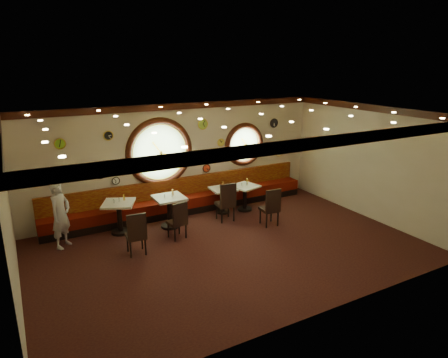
# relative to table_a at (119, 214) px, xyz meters

# --- Properties ---
(floor) EXTENTS (9.00, 6.00, 0.00)m
(floor) POSITION_rel_table_a_xyz_m (2.06, -2.18, -0.54)
(floor) COLOR black
(floor) RESTS_ON ground
(ceiling) EXTENTS (9.00, 6.00, 0.02)m
(ceiling) POSITION_rel_table_a_xyz_m (2.06, -2.18, 2.66)
(ceiling) COLOR gold
(ceiling) RESTS_ON wall_back
(wall_back) EXTENTS (9.00, 0.02, 3.20)m
(wall_back) POSITION_rel_table_a_xyz_m (2.06, 0.82, 1.06)
(wall_back) COLOR beige
(wall_back) RESTS_ON floor
(wall_front) EXTENTS (9.00, 0.02, 3.20)m
(wall_front) POSITION_rel_table_a_xyz_m (2.06, -5.18, 1.06)
(wall_front) COLOR beige
(wall_front) RESTS_ON floor
(wall_left) EXTENTS (0.02, 6.00, 3.20)m
(wall_left) POSITION_rel_table_a_xyz_m (-2.44, -2.18, 1.06)
(wall_left) COLOR beige
(wall_left) RESTS_ON floor
(wall_right) EXTENTS (0.02, 6.00, 3.20)m
(wall_right) POSITION_rel_table_a_xyz_m (6.56, -2.18, 1.06)
(wall_right) COLOR beige
(wall_right) RESTS_ON floor
(molding_back) EXTENTS (9.00, 0.10, 0.18)m
(molding_back) POSITION_rel_table_a_xyz_m (2.06, 0.77, 2.57)
(molding_back) COLOR #331209
(molding_back) RESTS_ON wall_back
(molding_front) EXTENTS (9.00, 0.10, 0.18)m
(molding_front) POSITION_rel_table_a_xyz_m (2.06, -5.13, 2.57)
(molding_front) COLOR #331209
(molding_front) RESTS_ON wall_back
(molding_right) EXTENTS (0.10, 6.00, 0.18)m
(molding_right) POSITION_rel_table_a_xyz_m (6.51, -2.18, 2.57)
(molding_right) COLOR #331209
(molding_right) RESTS_ON wall_back
(banquette_base) EXTENTS (8.00, 0.55, 0.20)m
(banquette_base) POSITION_rel_table_a_xyz_m (2.06, 0.54, -0.44)
(banquette_base) COLOR black
(banquette_base) RESTS_ON floor
(banquette_seat) EXTENTS (8.00, 0.55, 0.30)m
(banquette_seat) POSITION_rel_table_a_xyz_m (2.06, 0.54, -0.19)
(banquette_seat) COLOR #590E07
(banquette_seat) RESTS_ON banquette_base
(banquette_back) EXTENTS (8.00, 0.10, 0.55)m
(banquette_back) POSITION_rel_table_a_xyz_m (2.06, 0.76, 0.21)
(banquette_back) COLOR #640C07
(banquette_back) RESTS_ON wall_back
(porthole_left_glass) EXTENTS (1.66, 0.02, 1.66)m
(porthole_left_glass) POSITION_rel_table_a_xyz_m (1.46, 0.82, 1.31)
(porthole_left_glass) COLOR #87B36B
(porthole_left_glass) RESTS_ON wall_back
(porthole_left_frame) EXTENTS (1.98, 0.18, 1.98)m
(porthole_left_frame) POSITION_rel_table_a_xyz_m (1.46, 0.80, 1.31)
(porthole_left_frame) COLOR #331209
(porthole_left_frame) RESTS_ON wall_back
(porthole_left_ring) EXTENTS (1.61, 0.03, 1.61)m
(porthole_left_ring) POSITION_rel_table_a_xyz_m (1.46, 0.77, 1.31)
(porthole_left_ring) COLOR gold
(porthole_left_ring) RESTS_ON wall_back
(porthole_right_glass) EXTENTS (1.10, 0.02, 1.10)m
(porthole_right_glass) POSITION_rel_table_a_xyz_m (4.26, 0.82, 1.26)
(porthole_right_glass) COLOR #87B36B
(porthole_right_glass) RESTS_ON wall_back
(porthole_right_frame) EXTENTS (1.38, 0.18, 1.38)m
(porthole_right_frame) POSITION_rel_table_a_xyz_m (4.26, 0.80, 1.26)
(porthole_right_frame) COLOR #331209
(porthole_right_frame) RESTS_ON wall_back
(porthole_right_ring) EXTENTS (1.09, 0.03, 1.09)m
(porthole_right_ring) POSITION_rel_table_a_xyz_m (4.26, 0.77, 1.26)
(porthole_right_ring) COLOR gold
(porthole_right_ring) RESTS_ON wall_back
(wall_clock_0) EXTENTS (0.30, 0.03, 0.30)m
(wall_clock_0) POSITION_rel_table_a_xyz_m (2.81, 0.78, 2.01)
(wall_clock_0) COLOR #9AC73E
(wall_clock_0) RESTS_ON wall_back
(wall_clock_1) EXTENTS (0.26, 0.03, 0.26)m
(wall_clock_1) POSITION_rel_table_a_xyz_m (-1.14, 0.78, 1.81)
(wall_clock_1) COLOR #7FCA28
(wall_clock_1) RESTS_ON wall_back
(wall_clock_2) EXTENTS (0.24, 0.03, 0.24)m
(wall_clock_2) POSITION_rel_table_a_xyz_m (2.91, 0.78, 0.66)
(wall_clock_2) COLOR red
(wall_clock_2) RESTS_ON wall_back
(wall_clock_3) EXTENTS (0.28, 0.03, 0.28)m
(wall_clock_3) POSITION_rel_table_a_xyz_m (5.36, 0.78, 1.86)
(wall_clock_3) COLOR black
(wall_clock_3) RESTS_ON wall_back
(wall_clock_4) EXTENTS (0.36, 0.03, 0.36)m
(wall_clock_4) POSITION_rel_table_a_xyz_m (-0.24, 0.78, 0.96)
(wall_clock_4) COLOR yellow
(wall_clock_4) RESTS_ON wall_back
(wall_clock_5) EXTENTS (0.22, 0.03, 0.22)m
(wall_clock_5) POSITION_rel_table_a_xyz_m (3.41, 0.78, 1.41)
(wall_clock_5) COLOR #D5D347
(wall_clock_5) RESTS_ON wall_back
(wall_clock_6) EXTENTS (0.34, 0.03, 0.34)m
(wall_clock_6) POSITION_rel_table_a_xyz_m (5.61, 0.78, 0.91)
(wall_clock_6) COLOR white
(wall_clock_6) RESTS_ON wall_back
(wall_clock_7) EXTENTS (0.24, 0.03, 0.24)m
(wall_clock_7) POSITION_rel_table_a_xyz_m (0.06, 0.78, 1.91)
(wall_clock_7) COLOR black
(wall_clock_7) RESTS_ON wall_back
(wall_clock_8) EXTENTS (0.20, 0.03, 0.20)m
(wall_clock_8) POSITION_rel_table_a_xyz_m (0.16, 0.78, 0.66)
(wall_clock_8) COLOR white
(wall_clock_8) RESTS_ON wall_back
(wall_clock_9) EXTENTS (0.32, 0.03, 0.32)m
(wall_clock_9) POSITION_rel_table_a_xyz_m (-1.54, 0.78, 1.01)
(wall_clock_9) COLOR red
(wall_clock_9) RESTS_ON wall_back
(table_a) EXTENTS (1.03, 1.03, 0.85)m
(table_a) POSITION_rel_table_a_xyz_m (0.00, 0.00, 0.00)
(table_a) COLOR black
(table_a) RESTS_ON floor
(table_b) EXTENTS (0.79, 0.79, 0.86)m
(table_b) POSITION_rel_table_a_xyz_m (1.28, -0.25, 0.01)
(table_b) COLOR black
(table_b) RESTS_ON floor
(table_c) EXTENTS (0.72, 0.72, 0.75)m
(table_c) POSITION_rel_table_a_xyz_m (3.06, 0.02, -0.06)
(table_c) COLOR black
(table_c) RESTS_ON floor
(table_d) EXTENTS (0.87, 0.87, 0.77)m
(table_d) POSITION_rel_table_a_xyz_m (3.73, -0.13, -0.05)
(table_d) COLOR black
(table_d) RESTS_ON floor
(chair_a) EXTENTS (0.47, 0.47, 0.65)m
(chair_a) POSITION_rel_table_a_xyz_m (0.03, -1.43, 0.06)
(chair_a) COLOR black
(chair_a) RESTS_ON floor
(chair_b) EXTENTS (0.47, 0.47, 0.61)m
(chair_b) POSITION_rel_table_a_xyz_m (1.21, -1.07, 0.03)
(chair_b) COLOR black
(chair_b) RESTS_ON floor
(chair_c) EXTENTS (0.51, 0.51, 0.69)m
(chair_c) POSITION_rel_table_a_xyz_m (2.83, -0.63, 0.11)
(chair_c) COLOR black
(chair_c) RESTS_ON floor
(chair_d) EXTENTS (0.48, 0.48, 0.66)m
(chair_d) POSITION_rel_table_a_xyz_m (3.72, -1.50, 0.07)
(chair_d) COLOR black
(chair_d) RESTS_ON floor
(condiment_a_salt) EXTENTS (0.03, 0.03, 0.09)m
(condiment_a_salt) POSITION_rel_table_a_xyz_m (-0.11, 0.00, 0.36)
(condiment_a_salt) COLOR silver
(condiment_a_salt) RESTS_ON table_a
(condiment_b_salt) EXTENTS (0.03, 0.03, 0.09)m
(condiment_b_salt) POSITION_rel_table_a_xyz_m (1.16, -0.25, 0.37)
(condiment_b_salt) COLOR #B8B8BD
(condiment_b_salt) RESTS_ON table_b
(condiment_c_salt) EXTENTS (0.04, 0.04, 0.10)m
(condiment_c_salt) POSITION_rel_table_a_xyz_m (2.99, 0.09, 0.27)
(condiment_c_salt) COLOR silver
(condiment_c_salt) RESTS_ON table_c
(condiment_d_salt) EXTENTS (0.03, 0.03, 0.09)m
(condiment_d_salt) POSITION_rel_table_a_xyz_m (3.63, -0.12, 0.28)
(condiment_d_salt) COLOR silver
(condiment_d_salt) RESTS_ON table_d
(condiment_a_pepper) EXTENTS (0.04, 0.04, 0.11)m
(condiment_a_pepper) POSITION_rel_table_a_xyz_m (0.03, 0.03, 0.37)
(condiment_a_pepper) COLOR silver
(condiment_a_pepper) RESTS_ON table_a
(condiment_b_pepper) EXTENTS (0.04, 0.04, 0.10)m
(condiment_b_pepper) POSITION_rel_table_a_xyz_m (1.34, -0.30, 0.38)
(condiment_b_pepper) COLOR silver
(condiment_b_pepper) RESTS_ON table_b
(condiment_c_pepper) EXTENTS (0.04, 0.04, 0.11)m
(condiment_c_pepper) POSITION_rel_table_a_xyz_m (3.13, -0.03, 0.27)
(condiment_c_pepper) COLOR silver
(condiment_c_pepper) RESTS_ON table_c
(condiment_d_pepper) EXTENTS (0.04, 0.04, 0.11)m
(condiment_d_pepper) POSITION_rel_table_a_xyz_m (3.79, -0.12, 0.29)
(condiment_d_pepper) COLOR silver
(condiment_d_pepper) RESTS_ON table_d
(condiment_a_bottle) EXTENTS (0.05, 0.05, 0.16)m
(condiment_a_bottle) POSITION_rel_table_a_xyz_m (0.18, 0.09, 0.39)
(condiment_a_bottle) COLOR gold
(condiment_a_bottle) RESTS_ON table_a
(condiment_b_bottle) EXTENTS (0.05, 0.05, 0.16)m
(condiment_b_bottle) POSITION_rel_table_a_xyz_m (1.42, -0.17, 0.41)
(condiment_b_bottle) COLOR gold
(condiment_b_bottle) RESTS_ON table_b
(condiment_c_bottle) EXTENTS (0.05, 0.05, 0.16)m
(condiment_c_bottle) POSITION_rel_table_a_xyz_m (3.12, 0.14, 0.30)
(condiment_c_bottle) COLOR #C6812E
(condiment_c_bottle) RESTS_ON table_c
(condiment_d_bottle) EXTENTS (0.06, 0.06, 0.18)m
(condiment_d_bottle) POSITION_rel_table_a_xyz_m (3.86, -0.04, 0.33)
(condiment_d_bottle) COLOR gold
(condiment_d_bottle) RESTS_ON table_d
(waiter) EXTENTS (0.70, 0.70, 1.64)m
(waiter) POSITION_rel_table_a_xyz_m (-1.41, -0.13, 0.28)
(waiter) COLOR silver
(waiter) RESTS_ON floor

